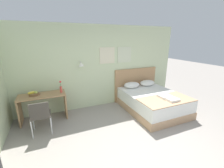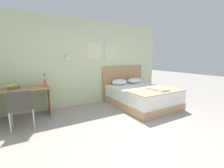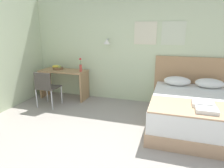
# 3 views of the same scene
# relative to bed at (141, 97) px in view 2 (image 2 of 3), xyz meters

# --- Properties ---
(ground_plane) EXTENTS (24.00, 24.00, 0.00)m
(ground_plane) POSITION_rel_bed_xyz_m (-1.47, -1.65, -0.29)
(ground_plane) COLOR gray
(wall_back) EXTENTS (5.88, 0.31, 2.65)m
(wall_back) POSITION_rel_bed_xyz_m (-1.47, 1.09, 1.04)
(wall_back) COLOR beige
(wall_back) RESTS_ON ground_plane
(bed) EXTENTS (1.57, 2.00, 0.58)m
(bed) POSITION_rel_bed_xyz_m (0.00, 0.00, 0.00)
(bed) COLOR tan
(bed) RESTS_ON ground_plane
(headboard) EXTENTS (1.69, 0.06, 1.19)m
(headboard) POSITION_rel_bed_xyz_m (0.00, 1.03, 0.31)
(headboard) COLOR #A87F56
(headboard) RESTS_ON ground_plane
(pillow_left) EXTENTS (0.58, 0.38, 0.20)m
(pillow_left) POSITION_rel_bed_xyz_m (-0.33, 0.76, 0.39)
(pillow_left) COLOR white
(pillow_left) RESTS_ON bed
(pillow_right) EXTENTS (0.58, 0.38, 0.20)m
(pillow_right) POSITION_rel_bed_xyz_m (0.33, 0.76, 0.39)
(pillow_right) COLOR white
(pillow_right) RESTS_ON bed
(throw_blanket) EXTENTS (1.52, 0.80, 0.02)m
(throw_blanket) POSITION_rel_bed_xyz_m (0.00, -0.58, 0.30)
(throw_blanket) COLOR tan
(throw_blanket) RESTS_ON bed
(folded_towel_near_foot) EXTENTS (0.33, 0.35, 0.06)m
(folded_towel_near_foot) POSITION_rel_bed_xyz_m (0.07, -0.44, 0.35)
(folded_towel_near_foot) COLOR white
(folded_towel_near_foot) RESTS_ON throw_blanket
(folded_towel_mid_bed) EXTENTS (0.31, 0.27, 0.06)m
(folded_towel_mid_bed) POSITION_rel_bed_xyz_m (0.09, -0.72, 0.35)
(folded_towel_mid_bed) COLOR white
(folded_towel_mid_bed) RESTS_ON throw_blanket
(desk) EXTENTS (1.21, 0.54, 0.75)m
(desk) POSITION_rel_bed_xyz_m (-3.17, 0.74, 0.24)
(desk) COLOR #A87F56
(desk) RESTS_ON ground_plane
(desk_chair) EXTENTS (0.45, 0.45, 0.85)m
(desk_chair) POSITION_rel_bed_xyz_m (-3.23, 0.02, 0.23)
(desk_chair) COLOR #3D3833
(desk_chair) RESTS_ON ground_plane
(fruit_bowl) EXTENTS (0.29, 0.27, 0.12)m
(fruit_bowl) POSITION_rel_bed_xyz_m (-3.36, 0.78, 0.51)
(fruit_bowl) COLOR brown
(fruit_bowl) RESTS_ON desk
(flower_vase) EXTENTS (0.06, 0.06, 0.34)m
(flower_vase) POSITION_rel_bed_xyz_m (-2.66, 0.72, 0.60)
(flower_vase) COLOR #D14C42
(flower_vase) RESTS_ON desk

